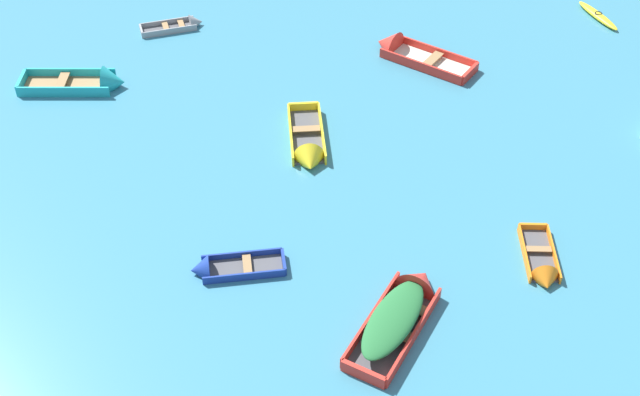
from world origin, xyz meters
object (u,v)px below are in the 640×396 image
object	(u,v)px
rowboat_red_back_row_left	(403,51)
rowboat_orange_near_left	(543,270)
rowboat_grey_foreground_center	(184,25)
rowboat_red_outer_right	(403,307)
kayak_yellow_far_back	(598,16)
rowboat_deep_blue_midfield_left	(218,269)
rowboat_turquoise_outer_left	(95,83)
rowboat_yellow_center	(308,150)

from	to	relation	value
rowboat_red_back_row_left	rowboat_orange_near_left	size ratio (longest dim) A/B	1.54
rowboat_grey_foreground_center	rowboat_red_outer_right	bearing A→B (deg)	-66.63
kayak_yellow_far_back	rowboat_deep_blue_midfield_left	xyz separation A→B (m)	(-17.13, -15.11, 0.01)
rowboat_turquoise_outer_left	rowboat_orange_near_left	bearing A→B (deg)	-36.26
rowboat_grey_foreground_center	rowboat_turquoise_outer_left	bearing A→B (deg)	-126.07
rowboat_turquoise_outer_left	rowboat_grey_foreground_center	size ratio (longest dim) A/B	1.49
rowboat_orange_near_left	rowboat_deep_blue_midfield_left	size ratio (longest dim) A/B	0.94
rowboat_red_back_row_left	rowboat_deep_blue_midfield_left	world-z (taller)	rowboat_red_back_row_left
rowboat_turquoise_outer_left	rowboat_deep_blue_midfield_left	world-z (taller)	rowboat_turquoise_outer_left
rowboat_red_back_row_left	rowboat_yellow_center	bearing A→B (deg)	-123.66
rowboat_deep_blue_midfield_left	kayak_yellow_far_back	bearing A→B (deg)	41.40
rowboat_deep_blue_midfield_left	rowboat_red_outer_right	bearing A→B (deg)	-20.89
kayak_yellow_far_back	rowboat_red_outer_right	bearing A→B (deg)	-123.71
rowboat_orange_near_left	rowboat_deep_blue_midfield_left	xyz separation A→B (m)	(-10.30, 0.70, -0.00)
rowboat_red_outer_right	rowboat_yellow_center	world-z (taller)	rowboat_red_outer_right
kayak_yellow_far_back	rowboat_red_back_row_left	bearing A→B (deg)	-164.79
rowboat_deep_blue_midfield_left	rowboat_yellow_center	world-z (taller)	rowboat_yellow_center
rowboat_red_outer_right	rowboat_red_back_row_left	bearing A→B (deg)	82.12
rowboat_red_outer_right	rowboat_yellow_center	bearing A→B (deg)	107.02
rowboat_red_back_row_left	rowboat_orange_near_left	distance (m)	13.49
kayak_yellow_far_back	rowboat_deep_blue_midfield_left	size ratio (longest dim) A/B	0.93
kayak_yellow_far_back	rowboat_yellow_center	bearing A→B (deg)	-146.35
kayak_yellow_far_back	rowboat_orange_near_left	world-z (taller)	rowboat_orange_near_left
rowboat_red_back_row_left	rowboat_yellow_center	xyz separation A→B (m)	(-4.47, -6.71, -0.00)
rowboat_turquoise_outer_left	rowboat_red_outer_right	distance (m)	16.98
rowboat_deep_blue_midfield_left	rowboat_red_back_row_left	bearing A→B (deg)	58.58
kayak_yellow_far_back	rowboat_yellow_center	size ratio (longest dim) A/B	0.72
rowboat_turquoise_outer_left	rowboat_yellow_center	distance (m)	9.90
rowboat_turquoise_outer_left	rowboat_yellow_center	size ratio (longest dim) A/B	1.11
rowboat_red_back_row_left	kayak_yellow_far_back	size ratio (longest dim) A/B	1.55
rowboat_turquoise_outer_left	rowboat_red_outer_right	bearing A→B (deg)	-49.66
rowboat_grey_foreground_center	rowboat_yellow_center	bearing A→B (deg)	-61.80
kayak_yellow_far_back	rowboat_deep_blue_midfield_left	distance (m)	22.84
rowboat_deep_blue_midfield_left	rowboat_yellow_center	xyz separation A→B (m)	(3.18, 5.82, 0.05)
kayak_yellow_far_back	rowboat_orange_near_left	distance (m)	17.22
rowboat_turquoise_outer_left	rowboat_deep_blue_midfield_left	bearing A→B (deg)	-63.56
rowboat_turquoise_outer_left	rowboat_red_outer_right	world-z (taller)	rowboat_turquoise_outer_left
rowboat_orange_near_left	rowboat_red_outer_right	bearing A→B (deg)	-162.85
rowboat_orange_near_left	rowboat_grey_foreground_center	bearing A→B (deg)	127.26
kayak_yellow_far_back	rowboat_orange_near_left	xyz separation A→B (m)	(-6.83, -15.81, 0.01)
rowboat_red_back_row_left	rowboat_grey_foreground_center	size ratio (longest dim) A/B	1.51
kayak_yellow_far_back	rowboat_turquoise_outer_left	world-z (taller)	rowboat_turquoise_outer_left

